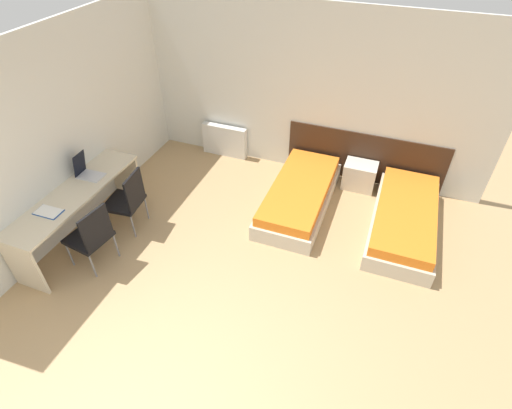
% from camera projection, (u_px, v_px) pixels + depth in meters
% --- Properties ---
extents(ground_plane, '(20.00, 20.00, 0.00)m').
position_uv_depth(ground_plane, '(176.00, 380.00, 4.07)').
color(ground_plane, tan).
extents(wall_back, '(6.05, 0.05, 2.70)m').
position_uv_depth(wall_back, '(299.00, 93.00, 6.24)').
color(wall_back, silver).
rests_on(wall_back, ground_plane).
extents(wall_left, '(0.05, 5.18, 2.70)m').
position_uv_depth(wall_left, '(75.00, 126.00, 5.41)').
color(wall_left, silver).
rests_on(wall_left, ground_plane).
extents(headboard_panel, '(2.53, 0.03, 0.86)m').
position_uv_depth(headboard_panel, '(364.00, 158.00, 6.48)').
color(headboard_panel, '#382316').
rests_on(headboard_panel, ground_plane).
extents(bed_near_window, '(0.88, 1.99, 0.40)m').
position_uv_depth(bed_near_window, '(299.00, 196.00, 6.10)').
color(bed_near_window, beige).
rests_on(bed_near_window, ground_plane).
extents(bed_near_door, '(0.88, 1.99, 0.40)m').
position_uv_depth(bed_near_door, '(404.00, 220.00, 5.68)').
color(bed_near_door, beige).
rests_on(bed_near_door, ground_plane).
extents(nightstand, '(0.51, 0.36, 0.44)m').
position_uv_depth(nightstand, '(359.00, 176.00, 6.46)').
color(nightstand, beige).
rests_on(nightstand, ground_plane).
extents(radiator, '(0.82, 0.12, 0.58)m').
position_uv_depth(radiator, '(225.00, 141.00, 7.18)').
color(radiator, silver).
rests_on(radiator, ground_plane).
extents(desk, '(0.56, 2.10, 0.76)m').
position_uv_depth(desk, '(77.00, 202.00, 5.34)').
color(desk, beige).
rests_on(desk, ground_plane).
extents(chair_near_laptop, '(0.52, 0.52, 0.93)m').
position_uv_depth(chair_near_laptop, '(127.00, 199.00, 5.54)').
color(chair_near_laptop, black).
rests_on(chair_near_laptop, ground_plane).
extents(chair_near_notebook, '(0.53, 0.53, 0.93)m').
position_uv_depth(chair_near_notebook, '(91.00, 235.00, 4.98)').
color(chair_near_notebook, black).
rests_on(chair_near_notebook, ground_plane).
extents(laptop, '(0.35, 0.24, 0.35)m').
position_uv_depth(laptop, '(87.00, 172.00, 5.48)').
color(laptop, silver).
rests_on(laptop, desk).
extents(open_notebook, '(0.34, 0.21, 0.02)m').
position_uv_depth(open_notebook, '(48.00, 212.00, 4.92)').
color(open_notebook, '#1E4793').
rests_on(open_notebook, desk).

